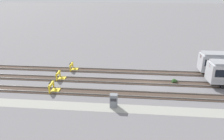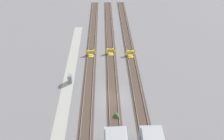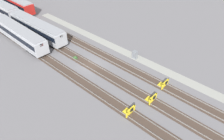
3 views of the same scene
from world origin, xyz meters
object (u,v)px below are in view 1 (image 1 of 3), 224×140
object	(u,v)px
electrical_cabinet	(114,100)
weed_clump	(174,81)
bumper_stop_middle_track	(73,67)
bumper_stop_nearest_track	(53,87)
bumper_stop_near_inner_track	(60,76)

from	to	relation	value
electrical_cabinet	weed_clump	size ratio (longest dim) A/B	1.74
bumper_stop_middle_track	bumper_stop_nearest_track	bearing A→B (deg)	-93.27
bumper_stop_middle_track	weed_clump	size ratio (longest dim) A/B	2.18
bumper_stop_middle_track	bumper_stop_near_inner_track	bearing A→B (deg)	-102.67
bumper_stop_middle_track	electrical_cabinet	distance (m)	14.45
bumper_stop_near_inner_track	bumper_stop_nearest_track	bearing A→B (deg)	-83.71
bumper_stop_near_inner_track	electrical_cabinet	size ratio (longest dim) A/B	1.26
electrical_cabinet	weed_clump	xyz separation A→B (m)	(8.45, 8.04, -0.56)
bumper_stop_nearest_track	bumper_stop_middle_track	distance (m)	8.48
weed_clump	bumper_stop_near_inner_track	bearing A→B (deg)	-178.76
bumper_stop_near_inner_track	electrical_cabinet	distance (m)	11.94
bumper_stop_nearest_track	bumper_stop_near_inner_track	distance (m)	4.26
bumper_stop_middle_track	electrical_cabinet	size ratio (longest dim) A/B	1.25
bumper_stop_middle_track	weed_clump	distance (m)	17.10
bumper_stop_nearest_track	bumper_stop_near_inner_track	world-z (taller)	same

